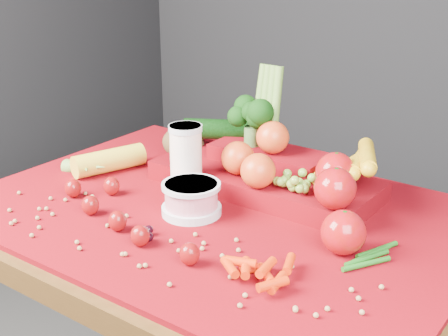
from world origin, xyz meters
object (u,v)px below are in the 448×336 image
Objects in this scene: milk_glass at (186,158)px; yogurt_bowl at (191,198)px; produce_mound at (277,167)px; table at (219,253)px.

milk_glass is 0.12m from yogurt_bowl.
yogurt_bowl is 0.21× the size of produce_mound.
yogurt_bowl reaches higher than table.
milk_glass is at bearing -141.68° from produce_mound.
milk_glass is 0.27× the size of produce_mound.
table is at bearing -109.11° from produce_mound.
produce_mound is (0.08, 0.20, 0.02)m from yogurt_bowl.
milk_glass reaches higher than table.
produce_mound is at bearing 70.89° from table.
yogurt_bowl is at bearing -45.18° from milk_glass.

